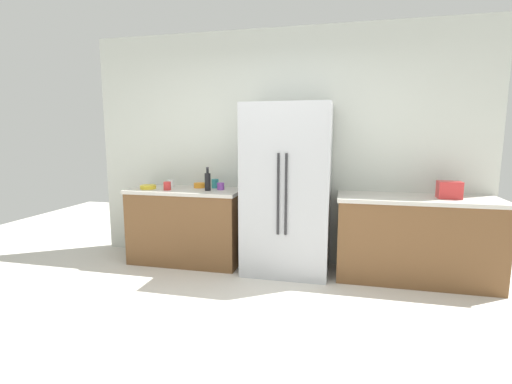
# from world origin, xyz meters

# --- Properties ---
(ground_plane) EXTENTS (9.87, 9.87, 0.00)m
(ground_plane) POSITION_xyz_m (0.00, 0.00, 0.00)
(ground_plane) COLOR beige
(kitchen_back_panel) EXTENTS (4.66, 0.10, 2.72)m
(kitchen_back_panel) POSITION_xyz_m (0.00, 2.02, 1.36)
(kitchen_back_panel) COLOR silver
(kitchen_back_panel) RESTS_ON ground_plane
(counter_left) EXTENTS (1.34, 0.62, 0.89)m
(counter_left) POSITION_xyz_m (-1.07, 1.66, 0.44)
(counter_left) COLOR brown
(counter_left) RESTS_ON ground_plane
(counter_right) EXTENTS (1.61, 0.62, 0.89)m
(counter_right) POSITION_xyz_m (1.49, 1.66, 0.44)
(counter_right) COLOR brown
(counter_right) RESTS_ON ground_plane
(refrigerator) EXTENTS (0.93, 0.68, 1.85)m
(refrigerator) POSITION_xyz_m (0.14, 1.62, 0.92)
(refrigerator) COLOR #B2B5BA
(refrigerator) RESTS_ON ground_plane
(toaster) EXTENTS (0.22, 0.16, 0.17)m
(toaster) POSITION_xyz_m (1.77, 1.65, 0.97)
(toaster) COLOR red
(toaster) RESTS_ON counter_right
(bottle_a) EXTENTS (0.07, 0.07, 0.27)m
(bottle_a) POSITION_xyz_m (-0.77, 1.59, 0.99)
(bottle_a) COLOR black
(bottle_a) RESTS_ON counter_left
(cup_a) EXTENTS (0.08, 0.08, 0.10)m
(cup_a) POSITION_xyz_m (-1.24, 1.53, 0.93)
(cup_a) COLOR red
(cup_a) RESTS_ON counter_left
(cup_b) EXTENTS (0.08, 0.08, 0.09)m
(cup_b) POSITION_xyz_m (-1.32, 1.77, 0.93)
(cup_b) COLOR white
(cup_b) RESTS_ON counter_left
(cup_c) EXTENTS (0.08, 0.08, 0.08)m
(cup_c) POSITION_xyz_m (-0.65, 1.70, 0.93)
(cup_c) COLOR purple
(cup_c) RESTS_ON counter_left
(cup_d) EXTENTS (0.09, 0.09, 0.11)m
(cup_d) POSITION_xyz_m (-0.76, 1.81, 0.94)
(cup_d) COLOR teal
(cup_d) RESTS_ON counter_left
(bowl_a) EXTENTS (0.19, 0.19, 0.05)m
(bowl_a) POSITION_xyz_m (-1.51, 1.56, 0.91)
(bowl_a) COLOR yellow
(bowl_a) RESTS_ON counter_left
(bowl_b) EXTENTS (0.15, 0.15, 0.06)m
(bowl_b) POSITION_xyz_m (-0.95, 1.80, 0.91)
(bowl_b) COLOR orange
(bowl_b) RESTS_ON counter_left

